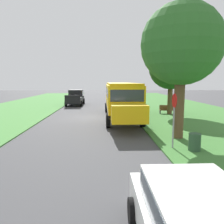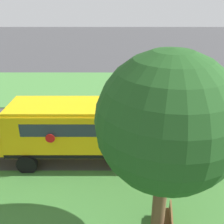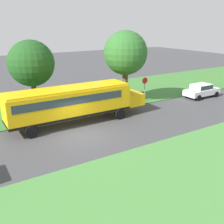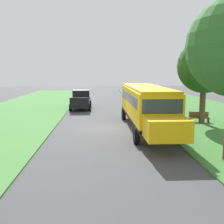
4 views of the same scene
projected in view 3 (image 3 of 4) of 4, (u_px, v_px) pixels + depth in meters
name	position (u px, v px, depth m)	size (l,w,h in m)	color
ground_plane	(82.00, 135.00, 20.09)	(120.00, 120.00, 0.00)	#424244
grass_verge	(42.00, 103.00, 28.14)	(12.00, 80.00, 0.08)	#3D7533
grass_far_side	(161.00, 198.00, 12.82)	(10.00, 80.00, 0.07)	#47843D
school_bus	(73.00, 102.00, 22.02)	(2.84, 12.42, 3.16)	yellow
car_white_nearest	(202.00, 90.00, 30.37)	(2.02, 4.40, 1.56)	silver
oak_tree_beside_bus	(30.00, 63.00, 24.15)	(4.30, 4.30, 6.82)	brown
oak_tree_roadside_mid	(126.00, 53.00, 26.65)	(4.49, 4.49, 7.57)	brown
stop_sign	(145.00, 87.00, 28.07)	(0.08, 0.68, 2.74)	gray
park_bench	(32.00, 107.00, 25.31)	(1.66, 0.73, 0.92)	brown
trash_bin	(142.00, 96.00, 29.42)	(0.56, 0.56, 0.90)	#2D4C33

